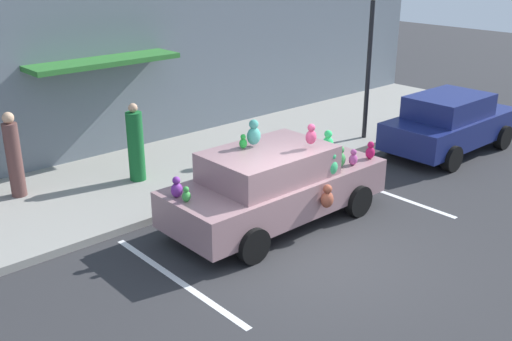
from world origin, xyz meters
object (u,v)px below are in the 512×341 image
(plush_covered_car, at_px, (275,184))
(teddy_bear_on_sidewalk, at_px, (259,151))
(parked_sedan_behind, at_px, (450,123))
(street_lamp_post, at_px, (370,50))
(pedestrian_by_lamp, at_px, (136,145))
(pedestrian_walking_past, at_px, (14,157))

(plush_covered_car, bearing_deg, teddy_bear_on_sidewalk, 53.52)
(parked_sedan_behind, height_order, teddy_bear_on_sidewalk, parked_sedan_behind)
(street_lamp_post, bearing_deg, parked_sedan_behind, -63.04)
(parked_sedan_behind, height_order, street_lamp_post, street_lamp_post)
(plush_covered_car, height_order, pedestrian_by_lamp, plush_covered_car)
(street_lamp_post, bearing_deg, teddy_bear_on_sidewalk, 172.87)
(parked_sedan_behind, xyz_separation_m, pedestrian_by_lamp, (-7.28, 3.37, 0.17))
(pedestrian_walking_past, bearing_deg, plush_covered_car, -52.25)
(teddy_bear_on_sidewalk, xyz_separation_m, pedestrian_by_lamp, (-2.80, 0.98, 0.54))
(plush_covered_car, distance_m, pedestrian_by_lamp, 3.57)
(teddy_bear_on_sidewalk, bearing_deg, plush_covered_car, -126.48)
(pedestrian_by_lamp, bearing_deg, parked_sedan_behind, -24.87)
(street_lamp_post, relative_size, pedestrian_by_lamp, 2.22)
(teddy_bear_on_sidewalk, bearing_deg, pedestrian_by_lamp, 160.77)
(parked_sedan_behind, bearing_deg, teddy_bear_on_sidewalk, 151.83)
(parked_sedan_behind, bearing_deg, pedestrian_walking_past, 156.20)
(parked_sedan_behind, height_order, pedestrian_walking_past, pedestrian_walking_past)
(plush_covered_car, distance_m, pedestrian_walking_past, 5.44)
(pedestrian_walking_past, bearing_deg, teddy_bear_on_sidewalk, -19.75)
(teddy_bear_on_sidewalk, relative_size, street_lamp_post, 0.15)
(plush_covered_car, distance_m, street_lamp_post, 5.92)
(pedestrian_by_lamp, bearing_deg, teddy_bear_on_sidewalk, -19.23)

